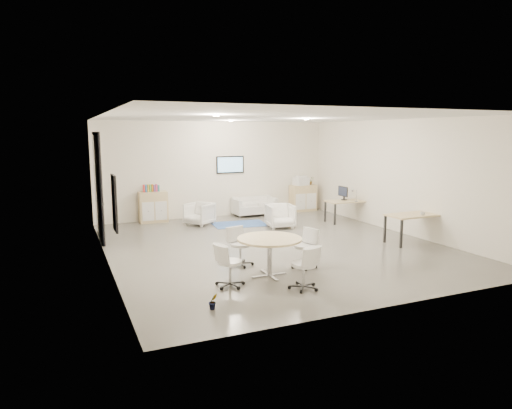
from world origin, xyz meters
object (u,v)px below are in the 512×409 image
at_px(loveseat, 254,207).
at_px(armchair_left, 199,213).
at_px(armchair_right, 280,215).
at_px(desk_rear, 347,203).
at_px(round_table, 270,242).
at_px(sideboard_left, 153,207).
at_px(desk_front, 414,217).
at_px(sideboard_right, 303,198).

bearing_deg(loveseat, armchair_left, -161.38).
bearing_deg(armchair_right, desk_rear, 8.39).
height_order(loveseat, round_table, round_table).
height_order(sideboard_left, desk_front, sideboard_left).
relative_size(loveseat, armchair_left, 1.97).
relative_size(armchair_left, desk_rear, 0.56).
xyz_separation_m(sideboard_right, round_table, (-4.38, -6.50, 0.22)).
bearing_deg(armchair_right, sideboard_right, 56.89).
xyz_separation_m(sideboard_right, desk_rear, (0.26, -2.37, 0.14)).
distance_m(sideboard_left, desk_rear, 6.17).
distance_m(sideboard_left, armchair_left, 1.58).
xyz_separation_m(desk_front, round_table, (-4.61, -1.06, 0.02)).
bearing_deg(loveseat, sideboard_right, 0.52).
bearing_deg(sideboard_right, sideboard_left, 179.97).
bearing_deg(sideboard_left, desk_front, -43.89).
bearing_deg(sideboard_left, loveseat, -1.95).
bearing_deg(armchair_left, desk_front, 8.84).
bearing_deg(desk_rear, loveseat, 138.01).
xyz_separation_m(sideboard_left, loveseat, (3.43, -0.12, -0.19)).
xyz_separation_m(sideboard_left, armchair_right, (3.33, -2.37, -0.10)).
relative_size(sideboard_right, desk_front, 0.65).
relative_size(sideboard_right, desk_rear, 0.70).
xyz_separation_m(loveseat, desk_front, (2.22, -5.33, 0.38)).
distance_m(sideboard_left, sideboard_right, 5.43).
bearing_deg(armchair_left, sideboard_right, 67.17).
height_order(sideboard_right, loveseat, sideboard_right).
height_order(armchair_left, desk_front, armchair_left).
relative_size(desk_rear, round_table, 1.06).
bearing_deg(round_table, sideboard_right, 56.01).
distance_m(loveseat, desk_front, 5.79).
relative_size(sideboard_right, loveseat, 0.64).
distance_m(armchair_left, armchair_right, 2.52).
distance_m(armchair_right, desk_front, 3.86).
distance_m(loveseat, armchair_right, 2.26).
bearing_deg(armchair_right, loveseat, 95.77).
height_order(sideboard_right, desk_rear, sideboard_right).
xyz_separation_m(armchair_left, desk_rear, (4.46, -1.39, 0.24)).
height_order(desk_front, round_table, round_table).
xyz_separation_m(armchair_right, desk_front, (2.33, -3.07, 0.28)).
bearing_deg(desk_front, sideboard_left, 135.02).
distance_m(sideboard_left, loveseat, 3.44).
distance_m(sideboard_left, desk_front, 7.85).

